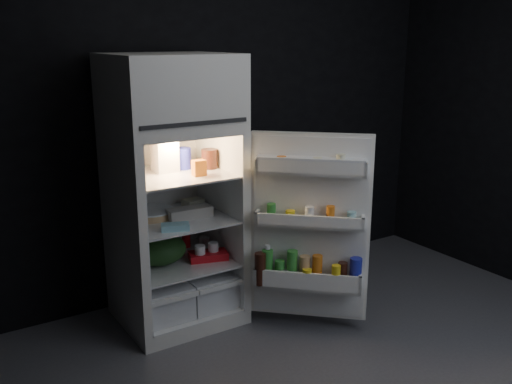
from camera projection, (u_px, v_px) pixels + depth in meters
wall_back at (211, 111)px, 4.19m from camera, size 4.00×0.00×2.70m
refrigerator at (172, 183)px, 3.73m from camera, size 0.76×0.71×1.78m
fridge_door at (309, 232)px, 3.62m from camera, size 0.66×0.63×1.22m
milk_jug at (165, 153)px, 3.70m from camera, size 0.15×0.15×0.24m
mayo_jar at (183, 158)px, 3.79m from camera, size 0.15×0.15×0.14m
jam_jar at (209, 159)px, 3.80m from camera, size 0.14×0.14×0.13m
amber_bottle at (131, 158)px, 3.62m from camera, size 0.10×0.10×0.22m
small_carton at (199, 168)px, 3.60m from camera, size 0.08×0.06×0.10m
egg_carton at (189, 213)px, 3.74m from camera, size 0.30×0.13×0.07m
pie at (151, 214)px, 3.77m from camera, size 0.33×0.33×0.04m
flat_package at (175, 227)px, 3.51m from camera, size 0.19×0.14×0.04m
wrapped_pkg at (193, 203)px, 4.01m from camera, size 0.14×0.12×0.05m
produce_bag at (160, 250)px, 3.75m from camera, size 0.43×0.39×0.20m
yogurt_tray at (208, 256)px, 3.84m from camera, size 0.29×0.20×0.05m
small_can_red at (186, 241)px, 4.06m from camera, size 0.06×0.06×0.09m
small_can_silver at (204, 243)px, 4.02m from camera, size 0.08×0.08×0.09m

